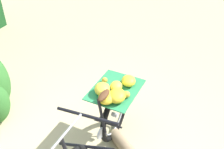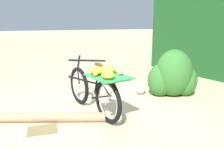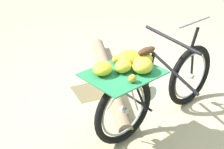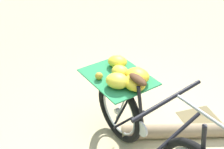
{
  "view_description": "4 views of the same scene",
  "coord_description": "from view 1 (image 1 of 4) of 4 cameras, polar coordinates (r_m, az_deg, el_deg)",
  "views": [
    {
      "loc": [
        -1.56,
        1.29,
        2.81
      ],
      "look_at": [
        0.23,
        -0.61,
        0.95
      ],
      "focal_mm": 42.72,
      "sensor_mm": 36.0,
      "label": 1
    },
    {
      "loc": [
        -0.78,
        -3.97,
        1.64
      ],
      "look_at": [
        0.23,
        -0.52,
        0.78
      ],
      "focal_mm": 37.74,
      "sensor_mm": 36.0,
      "label": 2
    },
    {
      "loc": [
        2.57,
        -1.81,
        2.22
      ],
      "look_at": [
        0.21,
        -0.73,
        0.83
      ],
      "focal_mm": 54.27,
      "sensor_mm": 36.0,
      "label": 3
    },
    {
      "loc": [
        0.91,
        1.62,
        2.3
      ],
      "look_at": [
        0.23,
        -0.54,
        0.85
      ],
      "focal_mm": 45.78,
      "sensor_mm": 36.0,
      "label": 4
    }
  ],
  "objects": [
    {
      "name": "bicycle",
      "position": [
        3.17,
        -2.52,
        -11.34
      ],
      "size": [
        0.92,
        1.79,
        1.03
      ],
      "rotation": [
        0.0,
        0.0,
        1.87
      ],
      "color": "black",
      "rests_on": "ground_plane"
    }
  ]
}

